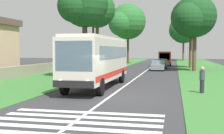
% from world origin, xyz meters
% --- Properties ---
extents(ground, '(160.00, 160.00, 0.00)m').
position_xyz_m(ground, '(0.00, 0.00, 0.00)').
color(ground, '#333335').
extents(grass_verge_left, '(120.00, 8.00, 0.04)m').
position_xyz_m(grass_verge_left, '(15.00, 8.20, 0.02)').
color(grass_verge_left, '#387533').
rests_on(grass_verge_left, ground).
extents(grass_verge_right, '(120.00, 8.00, 0.04)m').
position_xyz_m(grass_verge_right, '(15.00, -8.20, 0.02)').
color(grass_verge_right, '#387533').
rests_on(grass_verge_right, ground).
extents(centre_line, '(110.00, 0.16, 0.01)m').
position_xyz_m(centre_line, '(15.00, 0.00, 0.00)').
color(centre_line, silver).
rests_on(centre_line, ground).
extents(coach_bus, '(11.16, 2.62, 3.73)m').
position_xyz_m(coach_bus, '(4.39, 1.80, 2.15)').
color(coach_bus, silver).
rests_on(coach_bus, ground).
extents(zebra_crossing, '(4.05, 6.80, 0.01)m').
position_xyz_m(zebra_crossing, '(-6.18, 0.00, 0.00)').
color(zebra_crossing, silver).
rests_on(zebra_crossing, ground).
extents(trailing_car_0, '(4.30, 1.78, 1.43)m').
position_xyz_m(trailing_car_0, '(24.12, -1.54, 0.67)').
color(trailing_car_0, gray).
rests_on(trailing_car_0, ground).
extents(trailing_car_1, '(4.30, 1.78, 1.43)m').
position_xyz_m(trailing_car_1, '(29.24, -1.71, 0.67)').
color(trailing_car_1, '#145933').
rests_on(trailing_car_1, ground).
extents(trailing_minibus_0, '(6.00, 2.14, 2.53)m').
position_xyz_m(trailing_minibus_0, '(37.76, -2.04, 1.55)').
color(trailing_minibus_0, '#CC4C33').
rests_on(trailing_minibus_0, ground).
extents(roadside_tree_left_0, '(5.95, 4.74, 10.32)m').
position_xyz_m(roadside_tree_left_0, '(20.49, 6.28, 7.83)').
color(roadside_tree_left_0, brown).
rests_on(roadside_tree_left_0, grass_verge_left).
extents(roadside_tree_left_1, '(8.76, 7.30, 12.21)m').
position_xyz_m(roadside_tree_left_1, '(43.08, 5.91, 8.40)').
color(roadside_tree_left_1, '#4C3826').
rests_on(roadside_tree_left_1, grass_verge_left).
extents(roadside_tree_left_2, '(5.82, 4.70, 9.70)m').
position_xyz_m(roadside_tree_left_2, '(11.63, 5.21, 7.22)').
color(roadside_tree_left_2, '#4C3826').
rests_on(roadside_tree_left_2, grass_verge_left).
extents(roadside_tree_right_0, '(6.70, 5.65, 9.94)m').
position_xyz_m(roadside_tree_right_0, '(23.15, -6.06, 7.02)').
color(roadside_tree_right_0, brown).
rests_on(roadside_tree_right_0, grass_verge_right).
extents(roadside_tree_right_1, '(7.02, 6.15, 10.82)m').
position_xyz_m(roadside_tree_right_1, '(30.48, -5.95, 7.63)').
color(roadside_tree_right_1, brown).
rests_on(roadside_tree_right_1, grass_verge_right).
extents(roadside_tree_right_2, '(9.41, 7.44, 11.93)m').
position_xyz_m(roadside_tree_right_2, '(63.04, -5.68, 8.01)').
color(roadside_tree_right_2, brown).
rests_on(roadside_tree_right_2, grass_verge_right).
extents(utility_pole, '(0.24, 1.40, 7.42)m').
position_xyz_m(utility_pole, '(14.64, 5.05, 3.89)').
color(utility_pole, '#473828').
rests_on(utility_pole, grass_verge_left).
extents(roadside_wall, '(70.00, 0.40, 1.15)m').
position_xyz_m(roadside_wall, '(20.00, 11.60, 0.62)').
color(roadside_wall, '#9E937F').
rests_on(roadside_wall, grass_verge_left).
extents(pedestrian, '(0.34, 0.34, 1.69)m').
position_xyz_m(pedestrian, '(2.69, -5.51, 0.91)').
color(pedestrian, '#26262D').
rests_on(pedestrian, grass_verge_right).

